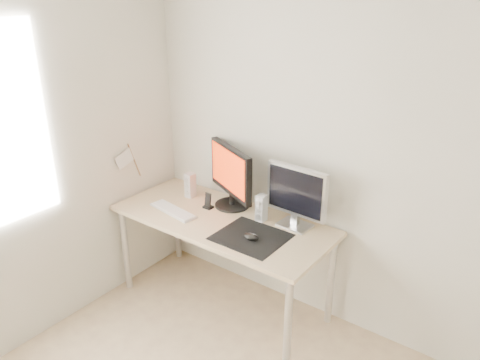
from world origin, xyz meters
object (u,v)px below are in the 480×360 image
Objects in this scene: phone_dock at (208,203)px; second_monitor at (296,194)px; desk at (222,228)px; mouse at (251,237)px; keyboard at (173,210)px; speaker_right at (261,208)px; main_monitor at (231,175)px; speaker_left at (190,185)px.

second_monitor is at bearing 11.90° from phone_dock.
desk is 0.61m from second_monitor.
mouse reaches higher than keyboard.
second_monitor is 0.70m from phone_dock.
speaker_right is at bearing 24.01° from keyboard.
keyboard is (-0.83, -0.34, -0.23)m from second_monitor.
mouse is 0.22× the size of main_monitor.
phone_dock is (0.17, 0.20, 0.03)m from keyboard.
main_monitor is 4.32× the size of phone_dock.
speaker_left is (-0.43, 0.14, 0.18)m from desk.
mouse is 0.07× the size of desk.
speaker_left is (-0.90, -0.07, -0.14)m from second_monitor.
main_monitor is 1.19× the size of keyboard.
main_monitor reaches higher than keyboard.
speaker_right is 0.45× the size of keyboard.
mouse is 0.25× the size of second_monitor.
main_monitor is 1.15× the size of second_monitor.
speaker_left reaches higher than mouse.
phone_dock is (-0.66, -0.14, -0.20)m from second_monitor.
speaker_left is 1.63× the size of phone_dock.
speaker_left is at bearing 161.57° from desk.
phone_dock reaches higher than desk.
desk is 0.39m from keyboard.
second_monitor is 3.77× the size of phone_dock.
main_monitor is at bearing 142.03° from mouse.
speaker_right is (0.67, -0.00, 0.00)m from speaker_left.
mouse is 0.37m from desk.
speaker_right is (-0.23, -0.07, -0.14)m from second_monitor.
mouse is 0.26× the size of keyboard.
phone_dock is (-0.12, -0.13, -0.22)m from main_monitor.
keyboard is at bearing -130.71° from phone_dock.
desk is (-0.34, 0.12, -0.10)m from mouse.
keyboard is (0.07, -0.27, -0.09)m from speaker_left.
speaker_left is at bearing 179.85° from speaker_right.
speaker_right is at bearing 110.45° from mouse.
mouse is 0.42m from second_monitor.
speaker_right reaches higher than phone_dock.
second_monitor is 1.04× the size of keyboard.
speaker_right is (0.24, 0.14, 0.18)m from desk.
second_monitor is (0.13, 0.33, 0.22)m from mouse.
desk is at bearing -156.05° from second_monitor.
keyboard is at bearing -179.63° from mouse.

